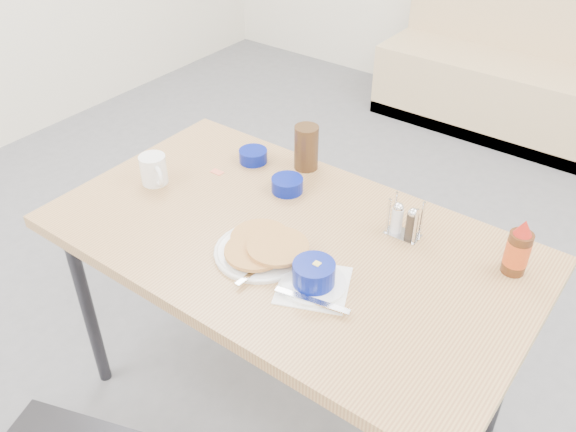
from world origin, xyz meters
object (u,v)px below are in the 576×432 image
Objects in this scene: booth_bench at (541,81)px; butter_bowl at (287,185)px; grits_setting at (314,277)px; amber_tumbler at (306,147)px; pancake_plate at (262,248)px; condiment_caddy at (404,223)px; coffee_mug at (154,170)px; syrup_bottle at (518,250)px; creamer_bowl at (253,156)px; dining_table at (288,253)px.

butter_bowl is at bearing -93.51° from booth_bench.
grits_setting is 1.69× the size of amber_tumbler.
pancake_plate is 2.31× the size of condiment_caddy.
booth_bench is 15.73× the size of coffee_mug.
syrup_bottle reaches higher than amber_tumbler.
creamer_bowl is 0.22m from butter_bowl.
dining_table is 11.59× the size of coffee_mug.
butter_bowl is at bearing 135.36° from grits_setting.
grits_setting is at bearing -44.64° from butter_bowl.
grits_setting is 1.53× the size of syrup_bottle.
butter_bowl is (0.37, 0.22, -0.03)m from coffee_mug.
amber_tumbler reaches higher than butter_bowl.
grits_setting reaches higher than dining_table.
syrup_bottle is (0.58, 0.34, 0.05)m from pancake_plate.
condiment_caddy reaches higher than butter_bowl.
pancake_plate is at bearing 172.35° from grits_setting.
coffee_mug is at bearing -176.60° from dining_table.
creamer_bowl is at bearing 178.36° from syrup_bottle.
booth_bench reaches higher than syrup_bottle.
condiment_caddy is (0.26, -2.33, 0.45)m from booth_bench.
amber_tumbler reaches higher than grits_setting.
booth_bench is at bearing 78.63° from coffee_mug.
condiment_caddy is (0.08, 0.33, 0.01)m from grits_setting.
pancake_plate is 0.48m from amber_tumbler.
pancake_plate is at bearing -47.77° from creamer_bowl.
amber_tumbler is 0.91× the size of syrup_bottle.
booth_bench is 2.34m from creamer_bowl.
butter_bowl reaches higher than creamer_bowl.
butter_bowl is 0.17m from amber_tumbler.
grits_setting is 0.45m from butter_bowl.
pancake_plate is at bearing -8.39° from coffee_mug.
booth_bench is 2.67m from pancake_plate.
syrup_bottle is at bearing 30.43° from pancake_plate.
condiment_caddy is 0.72× the size of syrup_bottle.
grits_setting is at bearing -36.95° from creamer_bowl.
grits_setting is 0.66m from creamer_bowl.
amber_tumbler is (0.34, 0.37, 0.03)m from coffee_mug.
amber_tumbler reaches higher than dining_table.
grits_setting is at bearing -105.34° from condiment_caddy.
grits_setting is 0.54m from syrup_bottle.
grits_setting is at bearing -7.65° from pancake_plate.
syrup_bottle is at bearing -1.64° from creamer_bowl.
syrup_bottle reaches higher than butter_bowl.
amber_tumbler is 0.76m from syrup_bottle.
pancake_plate and butter_bowl have the same top height.
booth_bench is at bearing 93.82° from grits_setting.
grits_setting reaches higher than butter_bowl.
dining_table is 0.63m from syrup_bottle.
booth_bench reaches higher than coffee_mug.
syrup_bottle is (1.09, 0.27, 0.02)m from coffee_mug.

